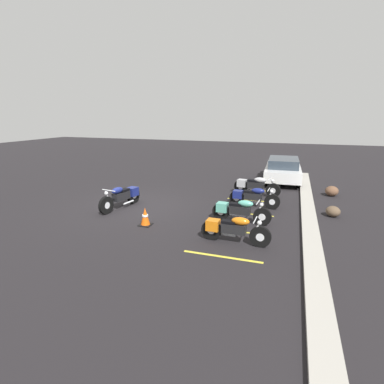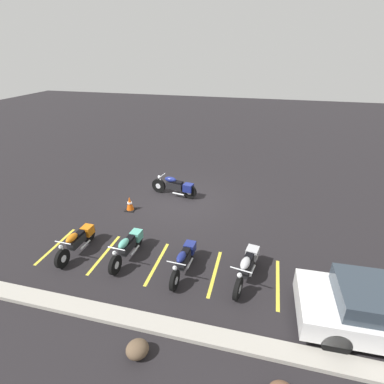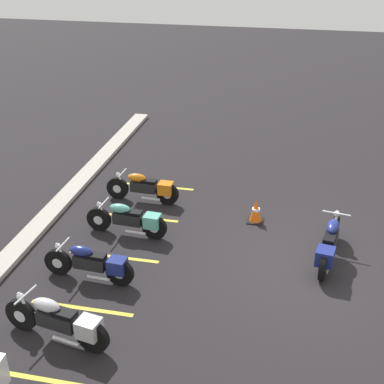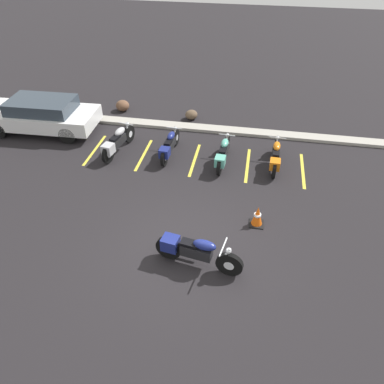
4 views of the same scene
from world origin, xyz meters
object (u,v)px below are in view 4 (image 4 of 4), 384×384
object	(u,v)px
traffic_cone	(257,216)
parked_bike_3	(275,156)
parked_bike_1	(169,146)
car_white	(41,114)
landscape_rock_0	(123,106)
parked_bike_0	(117,142)
parked_bike_2	(223,153)
motorcycle_navy_featured	(194,251)
landscape_rock_1	(191,115)

from	to	relation	value
traffic_cone	parked_bike_3	bearing A→B (deg)	81.32
parked_bike_1	car_white	xyz separation A→B (m)	(-5.27, 0.96, 0.26)
landscape_rock_0	traffic_cone	distance (m)	8.66
parked_bike_3	traffic_cone	xyz separation A→B (m)	(-0.46, -2.99, -0.13)
parked_bike_0	parked_bike_2	bearing A→B (deg)	-80.35
parked_bike_2	motorcycle_navy_featured	bearing A→B (deg)	-178.54
motorcycle_navy_featured	parked_bike_1	size ratio (longest dim) A/B	1.11
parked_bike_2	car_white	size ratio (longest dim) A/B	0.47
motorcycle_navy_featured	traffic_cone	bearing A→B (deg)	59.78
car_white	landscape_rock_1	size ratio (longest dim) A/B	8.53
parked_bike_2	landscape_rock_1	xyz separation A→B (m)	(-1.67, 3.14, -0.23)
motorcycle_navy_featured	car_white	distance (m)	9.07
car_white	parked_bike_0	bearing A→B (deg)	160.40
parked_bike_1	parked_bike_2	bearing A→B (deg)	-92.05
parked_bike_2	landscape_rock_0	xyz separation A→B (m)	(-4.71, 3.39, -0.20)
parked_bike_0	parked_bike_2	xyz separation A→B (m)	(3.76, -0.06, -0.02)
landscape_rock_1	landscape_rock_0	bearing A→B (deg)	175.22
motorcycle_navy_featured	parked_bike_2	world-z (taller)	motorcycle_navy_featured
motorcycle_navy_featured	car_white	bearing A→B (deg)	150.28
parked_bike_2	parked_bike_3	world-z (taller)	parked_bike_2
parked_bike_1	parked_bike_2	distance (m)	1.92
parked_bike_3	traffic_cone	bearing A→B (deg)	173.46
landscape_rock_1	parked_bike_0	bearing A→B (deg)	-124.22
parked_bike_3	car_white	world-z (taller)	car_white
parked_bike_0	parked_bike_3	size ratio (longest dim) A/B	1.06
landscape_rock_0	parked_bike_0	bearing A→B (deg)	-74.06
parked_bike_3	car_white	distance (m)	8.98
motorcycle_navy_featured	landscape_rock_1	distance (m)	7.89
landscape_rock_1	parked_bike_1	bearing A→B (deg)	-94.66
motorcycle_navy_featured	landscape_rock_0	world-z (taller)	motorcycle_navy_featured
parked_bike_3	motorcycle_navy_featured	bearing A→B (deg)	160.09
car_white	parked_bike_2	bearing A→B (deg)	169.02
motorcycle_navy_featured	parked_bike_0	xyz separation A→B (m)	(-3.58, 4.66, -0.02)
parked_bike_0	landscape_rock_1	xyz separation A→B (m)	(2.10, 3.08, -0.26)
parked_bike_0	car_white	bearing A→B (deg)	82.80
parked_bike_3	traffic_cone	world-z (taller)	parked_bike_3
car_white	landscape_rock_1	distance (m)	5.88
parked_bike_2	parked_bike_0	bearing A→B (deg)	92.81
parked_bike_2	landscape_rock_1	size ratio (longest dim) A/B	3.98
parked_bike_2	traffic_cone	bearing A→B (deg)	-152.12
parked_bike_3	landscape_rock_0	size ratio (longest dim) A/B	3.53
parked_bike_1	traffic_cone	world-z (taller)	parked_bike_1
motorcycle_navy_featured	parked_bike_3	xyz separation A→B (m)	(1.92, 4.74, -0.04)
parked_bike_1	parked_bike_3	xyz separation A→B (m)	(3.65, -0.06, 0.00)
motorcycle_navy_featured	parked_bike_2	size ratio (longest dim) A/B	1.09
motorcycle_navy_featured	parked_bike_0	distance (m)	5.88
car_white	landscape_rock_1	xyz separation A→B (m)	(5.51, 1.99, -0.49)
parked_bike_2	car_white	xyz separation A→B (m)	(-7.18, 1.15, 0.26)
parked_bike_2	traffic_cone	world-z (taller)	parked_bike_2
parked_bike_1	car_white	size ratio (longest dim) A/B	0.46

